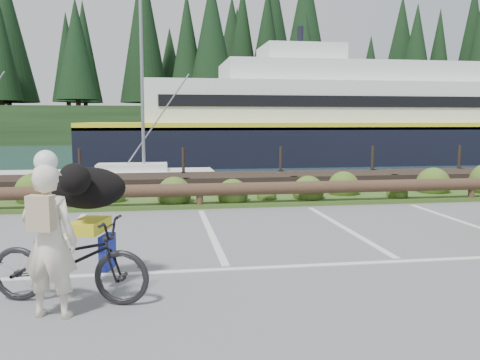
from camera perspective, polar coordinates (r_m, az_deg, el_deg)
The scene contains 7 objects.
ground at distance 7.60m, azimuth -1.84°, elevation -9.15°, with size 72.00×72.00×0.00m, color slate.
harbor_backdrop at distance 85.80m, azimuth -8.09°, elevation 5.28°, with size 170.00×160.00×30.00m.
vegetation_strip at distance 12.75m, azimuth -4.78°, elevation -2.45°, with size 34.00×1.60×0.10m, color #3D5B21.
log_rail at distance 12.07m, azimuth -4.54°, elevation -3.21°, with size 32.00×0.30×0.60m, color #443021, non-canonical shape.
bicycle at distance 6.16m, azimuth -18.62°, elevation -8.56°, with size 0.65×1.87×0.98m, color black.
cyclist at distance 5.70m, azimuth -20.61°, elevation -6.47°, with size 0.60×0.39×1.64m, color beige.
dog at distance 6.55m, azimuth -16.65°, elevation -0.87°, with size 0.90×0.44×0.52m, color black.
Camera 1 is at (-0.89, -7.25, 2.08)m, focal length 38.00 mm.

